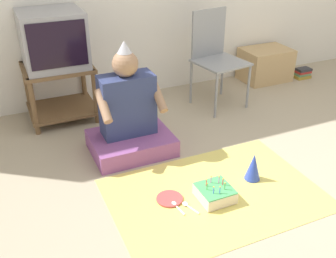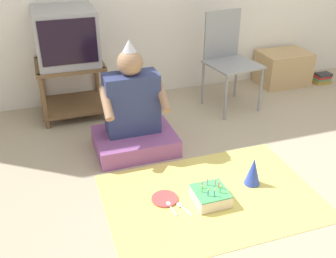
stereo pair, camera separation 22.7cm
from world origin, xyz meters
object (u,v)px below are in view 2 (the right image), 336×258
Objects in this scene: folding_chair at (228,54)px; person_seated at (133,117)px; cardboard_box_stack at (283,68)px; birthday_cake at (210,196)px; party_hat_blue at (253,171)px; book_pile at (322,78)px; paper_plate at (165,199)px; tv at (66,36)px.

person_seated is at bearing -153.45° from folding_chair.
cardboard_box_stack reaches higher than birthday_cake.
birthday_cake is 1.10× the size of party_hat_blue.
cardboard_box_stack is 0.47m from book_pile.
book_pile is 2.69m from paper_plate.
book_pile is (2.70, -0.10, -0.68)m from tv.
book_pile is at bearing -17.15° from cardboard_box_stack.
folding_chair is 1.19m from person_seated.
party_hat_blue is at bearing 13.52° from birthday_cake.
tv is 2.33m from cardboard_box_stack.
cardboard_box_stack is 2.76× the size of book_pile.
folding_chair is at bearing 50.25° from paper_plate.
cardboard_box_stack is 2.41m from paper_plate.
folding_chair is at bearing -160.56° from cardboard_box_stack.
folding_chair is 4.07× the size of birthday_cake.
folding_chair reaches higher than book_pile.
cardboard_box_stack is 1.98m from party_hat_blue.
folding_chair is 0.95m from cardboard_box_stack.
folding_chair reaches higher than birthday_cake.
paper_plate is at bearing 157.99° from birthday_cake.
folding_chair reaches higher than party_hat_blue.
tv reaches higher than party_hat_blue.
person_seated is at bearing -64.34° from tv.
tv reaches higher than person_seated.
paper_plate is (-1.02, -1.23, -0.50)m from folding_chair.
folding_chair reaches higher than person_seated.
party_hat_blue is at bearing -107.45° from folding_chair.
folding_chair is at bearing 26.55° from person_seated.
tv is 0.99m from person_seated.
tv is 2.35× the size of birthday_cake.
paper_plate is at bearing 177.63° from party_hat_blue.
person_seated is at bearing 109.93° from birthday_cake.
tv is 2.72× the size of book_pile.
book_pile is at bearing -2.18° from tv.
tv is 1.47m from folding_chair.
book_pile is at bearing 40.37° from party_hat_blue.
book_pile is at bearing 7.17° from folding_chair.
person_seated is 4.00× the size of birthday_cake.
book_pile is 0.86× the size of birthday_cake.
party_hat_blue is at bearing -48.45° from person_seated.
tv is 1.94m from party_hat_blue.
paper_plate is at bearing -75.03° from tv.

